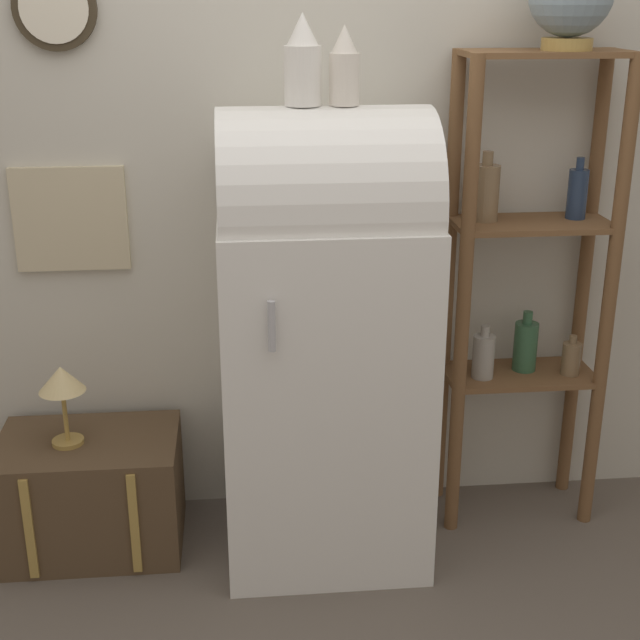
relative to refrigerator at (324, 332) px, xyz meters
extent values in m
plane|color=#60564C|center=(0.00, -0.23, -0.82)|extent=(12.00, 12.00, 0.00)
cube|color=beige|center=(0.00, 0.34, 0.53)|extent=(7.00, 0.05, 2.70)
cylinder|color=#382D1E|center=(-0.85, 0.30, 1.04)|extent=(0.27, 0.03, 0.27)
cylinder|color=beige|center=(-0.85, 0.29, 1.04)|extent=(0.22, 0.01, 0.22)
cube|color=#C6B793|center=(-0.86, 0.31, 0.34)|extent=(0.39, 0.02, 0.37)
cube|color=white|center=(0.00, 0.00, -0.21)|extent=(0.69, 0.64, 1.23)
cylinder|color=white|center=(0.00, 0.00, 0.45)|extent=(0.68, 0.61, 0.61)
cylinder|color=#B7B7BC|center=(-0.19, -0.34, 0.15)|extent=(0.02, 0.02, 0.16)
cube|color=brown|center=(-0.84, 0.06, -0.61)|extent=(0.63, 0.44, 0.42)
cube|color=#AD8942|center=(-1.01, -0.16, -0.61)|extent=(0.03, 0.01, 0.38)
cube|color=#AD8942|center=(-0.66, -0.16, -0.61)|extent=(0.03, 0.01, 0.38)
cylinder|color=brown|center=(0.49, 0.03, 0.04)|extent=(0.05, 0.05, 1.73)
cylinder|color=brown|center=(1.01, 0.03, 0.04)|extent=(0.05, 0.05, 1.73)
cylinder|color=brown|center=(0.49, 0.27, 0.04)|extent=(0.05, 0.05, 1.73)
cylinder|color=brown|center=(1.01, 0.27, 0.04)|extent=(0.05, 0.05, 1.73)
cube|color=brown|center=(0.75, 0.15, -0.26)|extent=(0.55, 0.27, 0.02)
cube|color=brown|center=(0.75, 0.15, 0.32)|extent=(0.55, 0.27, 0.02)
cube|color=brown|center=(0.75, 0.15, 0.90)|extent=(0.55, 0.27, 0.02)
cylinder|color=#7F6647|center=(0.93, 0.12, -0.18)|extent=(0.07, 0.07, 0.12)
cylinder|color=#7F6647|center=(0.93, 0.12, -0.11)|extent=(0.03, 0.03, 0.03)
cylinder|color=#23334C|center=(0.92, 0.18, 0.42)|extent=(0.07, 0.07, 0.17)
cylinder|color=#23334C|center=(0.92, 0.18, 0.53)|extent=(0.03, 0.03, 0.04)
cylinder|color=#7F6647|center=(0.58, 0.18, 0.43)|extent=(0.09, 0.09, 0.19)
cylinder|color=#7F6647|center=(0.58, 0.18, 0.55)|extent=(0.04, 0.04, 0.05)
cylinder|color=#9E998E|center=(0.60, 0.12, -0.17)|extent=(0.08, 0.08, 0.16)
cylinder|color=#9E998E|center=(0.60, 0.12, -0.06)|extent=(0.03, 0.03, 0.04)
cylinder|color=#335B3D|center=(0.77, 0.18, -0.15)|extent=(0.09, 0.09, 0.18)
cylinder|color=#335B3D|center=(0.77, 0.18, -0.04)|extent=(0.04, 0.04, 0.05)
cylinder|color=#AD8942|center=(0.80, 0.12, 0.93)|extent=(0.16, 0.16, 0.04)
cylinder|color=white|center=(-0.07, 0.01, 0.84)|extent=(0.11, 0.11, 0.18)
cone|color=white|center=(-0.07, 0.01, 0.98)|extent=(0.10, 0.10, 0.10)
cylinder|color=silver|center=(0.06, 0.00, 0.83)|extent=(0.09, 0.09, 0.16)
cone|color=silver|center=(0.06, 0.00, 0.95)|extent=(0.08, 0.08, 0.08)
cylinder|color=#AD8942|center=(-0.90, 0.04, -0.39)|extent=(0.11, 0.11, 0.02)
cylinder|color=#AD8942|center=(-0.90, 0.04, -0.29)|extent=(0.02, 0.02, 0.19)
cone|color=#DBC184|center=(-0.90, 0.04, -0.15)|extent=(0.16, 0.16, 0.09)
camera|label=1|loc=(-0.29, -2.81, 1.08)|focal=50.00mm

